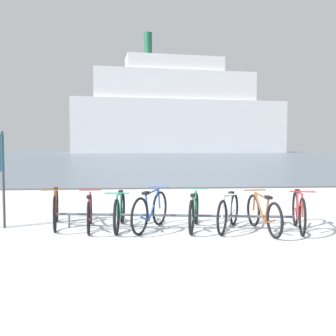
# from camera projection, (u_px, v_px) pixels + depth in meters

# --- Properties ---
(ground) EXTENTS (80.00, 132.00, 0.08)m
(ground) POSITION_uv_depth(u_px,v_px,m) (140.00, 156.00, 58.16)
(ground) COLOR silver
(bike_rack) EXTENTS (4.69, 0.70, 0.31)m
(bike_rack) POSITION_uv_depth(u_px,v_px,m) (173.00, 216.00, 7.42)
(bike_rack) COLOR #4C5156
(bike_rack) RESTS_ON ground
(bicycle_0) EXTENTS (0.49, 1.73, 0.83)m
(bicycle_0) POSITION_uv_depth(u_px,v_px,m) (56.00, 209.00, 7.65)
(bicycle_0) COLOR black
(bicycle_0) RESTS_ON ground
(bicycle_1) EXTENTS (0.46, 1.65, 0.75)m
(bicycle_1) POSITION_uv_depth(u_px,v_px,m) (90.00, 212.00, 7.43)
(bicycle_1) COLOR black
(bicycle_1) RESTS_ON ground
(bicycle_2) EXTENTS (0.46, 1.72, 0.79)m
(bicycle_2) POSITION_uv_depth(u_px,v_px,m) (120.00, 211.00, 7.45)
(bicycle_2) COLOR black
(bicycle_2) RESTS_ON ground
(bicycle_3) EXTENTS (0.77, 1.52, 0.84)m
(bicycle_3) POSITION_uv_depth(u_px,v_px,m) (150.00, 211.00, 7.37)
(bicycle_3) COLOR black
(bicycle_3) RESTS_ON ground
(bicycle_4) EXTENTS (0.54, 1.61, 0.78)m
(bicycle_4) POSITION_uv_depth(u_px,v_px,m) (194.00, 212.00, 7.44)
(bicycle_4) COLOR black
(bicycle_4) RESTS_ON ground
(bicycle_5) EXTENTS (0.80, 1.49, 0.78)m
(bicycle_5) POSITION_uv_depth(u_px,v_px,m) (228.00, 212.00, 7.37)
(bicycle_5) COLOR black
(bicycle_5) RESTS_ON ground
(bicycle_6) EXTENTS (0.46, 1.71, 0.78)m
(bicycle_6) POSITION_uv_depth(u_px,v_px,m) (263.00, 214.00, 7.20)
(bicycle_6) COLOR black
(bicycle_6) RESTS_ON ground
(bicycle_7) EXTENTS (0.58, 1.63, 0.83)m
(bicycle_7) POSITION_uv_depth(u_px,v_px,m) (299.00, 212.00, 7.32)
(bicycle_7) COLOR black
(bicycle_7) RESTS_ON ground
(ferry_ship) EXTENTS (49.21, 16.08, 26.76)m
(ferry_ship) POSITION_uv_depth(u_px,v_px,m) (178.00, 114.00, 85.18)
(ferry_ship) COLOR white
(ferry_ship) RESTS_ON ground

